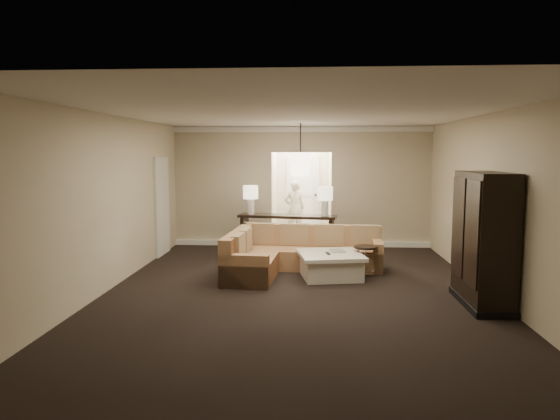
# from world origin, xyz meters

# --- Properties ---
(ground) EXTENTS (8.00, 8.00, 0.00)m
(ground) POSITION_xyz_m (0.00, 0.00, 0.00)
(ground) COLOR black
(ground) RESTS_ON ground
(wall_back) EXTENTS (6.00, 0.04, 2.80)m
(wall_back) POSITION_xyz_m (0.00, 4.00, 1.40)
(wall_back) COLOR #C1AB92
(wall_back) RESTS_ON ground
(wall_front) EXTENTS (6.00, 0.04, 2.80)m
(wall_front) POSITION_xyz_m (0.00, -4.00, 1.40)
(wall_front) COLOR #C1AB92
(wall_front) RESTS_ON ground
(wall_left) EXTENTS (0.04, 8.00, 2.80)m
(wall_left) POSITION_xyz_m (-3.00, 0.00, 1.40)
(wall_left) COLOR #C1AB92
(wall_left) RESTS_ON ground
(wall_right) EXTENTS (0.04, 8.00, 2.80)m
(wall_right) POSITION_xyz_m (3.00, 0.00, 1.40)
(wall_right) COLOR #C1AB92
(wall_right) RESTS_ON ground
(ceiling) EXTENTS (6.00, 8.00, 0.02)m
(ceiling) POSITION_xyz_m (0.00, 0.00, 2.80)
(ceiling) COLOR silver
(ceiling) RESTS_ON wall_back
(crown_molding) EXTENTS (6.00, 0.10, 0.12)m
(crown_molding) POSITION_xyz_m (0.00, 3.95, 2.73)
(crown_molding) COLOR white
(crown_molding) RESTS_ON wall_back
(baseboard) EXTENTS (6.00, 0.10, 0.12)m
(baseboard) POSITION_xyz_m (0.00, 3.95, 0.06)
(baseboard) COLOR white
(baseboard) RESTS_ON ground
(side_door) EXTENTS (0.05, 0.90, 2.10)m
(side_door) POSITION_xyz_m (-2.97, 2.80, 1.05)
(side_door) COLOR silver
(side_door) RESTS_ON ground
(foyer) EXTENTS (1.44, 2.02, 2.80)m
(foyer) POSITION_xyz_m (0.00, 5.34, 1.30)
(foyer) COLOR silver
(foyer) RESTS_ON ground
(sectional_sofa) EXTENTS (2.85, 2.22, 0.81)m
(sectional_sofa) POSITION_xyz_m (-0.13, 1.41, 0.32)
(sectional_sofa) COLOR brown
(sectional_sofa) RESTS_ON ground
(coffee_table) EXTENTS (1.25, 1.25, 0.45)m
(coffee_table) POSITION_xyz_m (0.57, 1.00, 0.22)
(coffee_table) COLOR white
(coffee_table) RESTS_ON ground
(console_table) EXTENTS (2.20, 0.79, 0.83)m
(console_table) POSITION_xyz_m (-0.29, 3.20, 0.49)
(console_table) COLOR black
(console_table) RESTS_ON ground
(armoire) EXTENTS (0.57, 1.33, 1.92)m
(armoire) POSITION_xyz_m (2.69, -0.49, 0.92)
(armoire) COLOR black
(armoire) RESTS_ON ground
(drink_table) EXTENTS (0.42, 0.42, 0.53)m
(drink_table) POSITION_xyz_m (1.22, 1.20, 0.38)
(drink_table) COLOR black
(drink_table) RESTS_ON ground
(table_lamp_left) EXTENTS (0.33, 0.33, 0.64)m
(table_lamp_left) POSITION_xyz_m (-1.12, 3.32, 1.25)
(table_lamp_left) COLOR silver
(table_lamp_left) RESTS_ON console_table
(table_lamp_right) EXTENTS (0.33, 0.33, 0.64)m
(table_lamp_right) POSITION_xyz_m (0.53, 3.08, 1.25)
(table_lamp_right) COLOR silver
(table_lamp_right) RESTS_ON console_table
(pendant_light) EXTENTS (0.38, 0.38, 1.09)m
(pendant_light) POSITION_xyz_m (0.00, 2.70, 1.95)
(pendant_light) COLOR black
(pendant_light) RESTS_ON ceiling
(person) EXTENTS (0.65, 0.48, 1.64)m
(person) POSITION_xyz_m (-0.20, 5.27, 0.82)
(person) COLOR beige
(person) RESTS_ON ground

